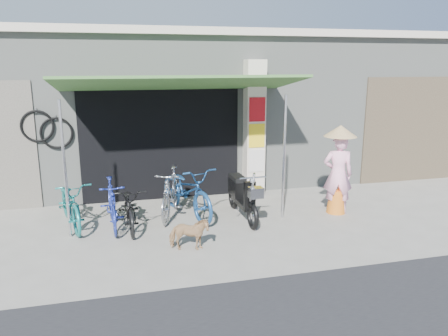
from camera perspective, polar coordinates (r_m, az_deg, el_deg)
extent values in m
plane|color=gray|center=(7.65, 3.32, -8.92)|extent=(80.00, 80.00, 0.00)
cube|color=gray|center=(12.09, -3.87, 7.93)|extent=(12.00, 5.00, 3.50)
cube|color=beige|center=(12.05, -4.01, 16.62)|extent=(12.30, 5.30, 0.16)
cube|color=black|center=(9.52, -8.20, 3.27)|extent=(3.40, 0.06, 2.50)
cube|color=black|center=(9.67, -8.07, -0.80)|extent=(3.06, 0.04, 1.10)
torus|color=black|center=(9.45, -21.03, 4.29)|extent=(0.65, 0.05, 0.65)
cylinder|color=silver|center=(9.43, -21.18, 6.22)|extent=(0.02, 0.02, 0.12)
torus|color=black|center=(9.48, -23.21, 5.04)|extent=(0.65, 0.05, 0.65)
cylinder|color=silver|center=(9.46, -23.37, 6.97)|extent=(0.02, 0.02, 0.12)
cube|color=beige|center=(9.77, 3.91, 5.13)|extent=(0.42, 0.42, 3.00)
cube|color=#B40D14|center=(9.51, 4.37, 7.63)|extent=(0.36, 0.02, 0.52)
cube|color=yellow|center=(9.58, 4.31, 4.24)|extent=(0.36, 0.02, 0.52)
cube|color=silver|center=(9.69, 4.25, 0.97)|extent=(0.36, 0.02, 0.50)
cube|color=#39672E|center=(8.49, -5.77, 10.96)|extent=(4.60, 1.88, 0.35)
cylinder|color=silver|center=(7.74, -20.06, -0.31)|extent=(0.05, 0.05, 2.36)
cylinder|color=silver|center=(8.27, 7.84, 1.25)|extent=(0.05, 0.05, 2.36)
cube|color=brown|center=(11.87, 23.17, 4.58)|extent=(2.60, 0.06, 2.60)
imported|color=#197370|center=(8.43, -19.37, -4.33)|extent=(1.00, 1.79, 0.89)
imported|color=navy|center=(8.13, -14.43, -4.61)|extent=(0.53, 1.52, 0.90)
imported|color=black|center=(8.07, -12.21, -4.96)|extent=(0.59, 1.56, 0.81)
imported|color=#A1A1A6|center=(8.50, -6.88, -3.23)|extent=(0.98, 1.67, 0.97)
imported|color=navy|center=(8.52, -4.87, -2.94)|extent=(1.26, 2.07, 1.03)
imported|color=#A17D55|center=(7.04, -4.61, -8.62)|extent=(0.69, 0.43, 0.54)
torus|color=black|center=(7.89, 3.77, -6.29)|extent=(0.10, 0.50, 0.50)
torus|color=black|center=(8.99, 1.22, -3.77)|extent=(0.10, 0.50, 0.50)
cube|color=black|center=(8.42, 2.41, -4.50)|extent=(0.23, 0.89, 0.09)
cube|color=black|center=(8.66, 1.76, -2.56)|extent=(0.26, 0.52, 0.32)
cube|color=black|center=(8.60, 1.77, -1.30)|extent=(0.24, 0.52, 0.08)
cube|color=black|center=(7.96, 3.36, -3.60)|extent=(0.21, 0.10, 0.52)
cylinder|color=silver|center=(7.71, 3.78, -1.27)|extent=(0.49, 0.04, 0.03)
cube|color=silver|center=(7.62, 4.17, -3.22)|extent=(0.25, 0.19, 0.19)
imported|color=#FFABCD|center=(8.88, 14.65, -0.79)|extent=(0.67, 0.55, 1.58)
cone|color=orange|center=(9.03, 14.44, -4.25)|extent=(0.38, 0.38, 0.46)
cone|color=tan|center=(8.71, 14.98, 4.71)|extent=(0.64, 0.64, 0.22)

